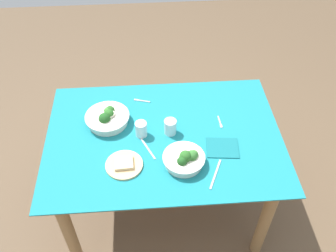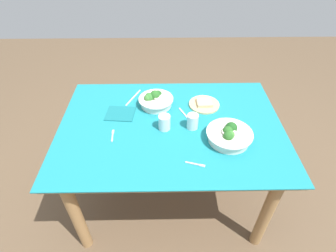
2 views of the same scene
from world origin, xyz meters
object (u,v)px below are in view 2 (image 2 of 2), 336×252
water_glass_side (164,122)px  water_glass_center (193,121)px  bread_side_plate (204,104)px  napkin_folded_upper (120,114)px  broccoli_bowl_far (155,100)px  broccoli_bowl_near (229,135)px  table_knife_right (133,98)px  fork_by_near_bowl (196,164)px  fork_by_far_bowl (113,135)px  table_knife_left (187,117)px

water_glass_side → water_glass_center: bearing=2.1°
bread_side_plate → napkin_folded_upper: bearing=-171.2°
broccoli_bowl_far → bread_side_plate: size_ratio=1.13×
broccoli_bowl_far → broccoli_bowl_near: broccoli_bowl_far is taller
bread_side_plate → table_knife_right: bread_side_plate is taller
water_glass_center → table_knife_right: 0.49m
table_knife_right → water_glass_center: bearing=-105.1°
broccoli_bowl_far → napkin_folded_upper: size_ratio=1.27×
fork_by_near_bowl → table_knife_right: bearing=138.6°
fork_by_near_bowl → napkin_folded_upper: bearing=152.8°
broccoli_bowl_far → table_knife_right: 0.17m
fork_by_near_bowl → table_knife_right: same height
broccoli_bowl_near → fork_by_near_bowl: size_ratio=2.52×
broccoli_bowl_near → table_knife_right: (-0.57, 0.42, -0.04)m
bread_side_plate → napkin_folded_upper: (-0.54, -0.08, -0.01)m
broccoli_bowl_near → fork_by_near_bowl: 0.27m
water_glass_side → broccoli_bowl_near: bearing=-16.4°
water_glass_center → napkin_folded_upper: 0.46m
water_glass_side → napkin_folded_upper: (-0.28, 0.14, -0.04)m
broccoli_bowl_far → water_glass_side: (0.06, -0.23, 0.01)m
water_glass_side → fork_by_far_bowl: water_glass_side is taller
fork_by_far_bowl → water_glass_side: bearing=-82.5°
fork_by_near_bowl → water_glass_side: bearing=136.3°
water_glass_side → fork_by_far_bowl: bearing=-169.2°
napkin_folded_upper → water_glass_side: bearing=-26.8°
water_glass_side → table_knife_right: (-0.21, 0.31, -0.04)m
broccoli_bowl_near → table_knife_right: bearing=143.5°
bread_side_plate → fork_by_far_bowl: bread_side_plate is taller
fork_by_near_bowl → table_knife_left: same height
broccoli_bowl_far → broccoli_bowl_near: bearing=-39.1°
fork_by_near_bowl → table_knife_left: bearing=110.0°
fork_by_far_bowl → napkin_folded_upper: napkin_folded_upper is taller
bread_side_plate → fork_by_far_bowl: size_ratio=2.02×
bread_side_plate → fork_by_far_bowl: 0.62m
broccoli_bowl_far → bread_side_plate: (0.32, -0.01, -0.03)m
water_glass_center → fork_by_near_bowl: size_ratio=0.90×
bread_side_plate → table_knife_left: bearing=-135.0°
water_glass_center → broccoli_bowl_near: bearing=-30.0°
water_glass_side → table_knife_right: bearing=123.7°
broccoli_bowl_far → water_glass_side: broccoli_bowl_far is taller
bread_side_plate → water_glass_center: size_ratio=2.15×
fork_by_near_bowl → table_knife_left: (-0.02, 0.38, -0.00)m
bread_side_plate → water_glass_side: 0.34m
broccoli_bowl_far → fork_by_far_bowl: bearing=-129.5°
water_glass_center → fork_by_far_bowl: water_glass_center is taller
table_knife_right → fork_by_near_bowl: bearing=-123.8°
water_glass_center → water_glass_side: (-0.16, -0.01, -0.00)m
broccoli_bowl_far → fork_by_near_bowl: 0.56m
broccoli_bowl_far → fork_by_near_bowl: size_ratio=2.20×
broccoli_bowl_near → fork_by_far_bowl: bearing=175.8°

